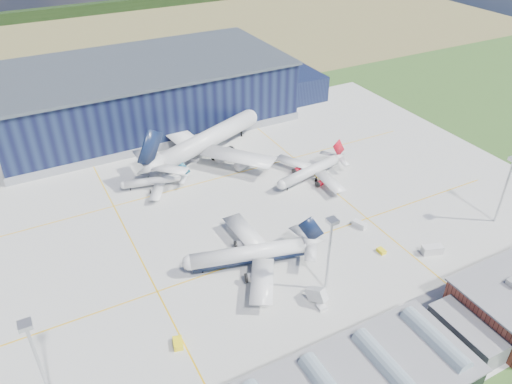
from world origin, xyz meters
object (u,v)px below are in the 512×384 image
at_px(light_mast_east, 508,180).
at_px(gse_cart_b, 195,160).
at_px(gse_van_a, 432,250).
at_px(gse_van_b, 359,224).
at_px(car_b, 446,298).
at_px(gse_tug_a, 178,343).
at_px(airliner_widebody, 208,131).
at_px(airliner_red, 310,167).
at_px(airliner_regional, 152,178).
at_px(gse_tug_b, 381,251).
at_px(light_mast_center, 330,244).
at_px(light_mast_west, 34,350).
at_px(airliner_navy, 248,247).
at_px(hangar, 149,95).
at_px(airstair, 316,297).

relative_size(light_mast_east, gse_cart_b, 8.50).
bearing_deg(gse_van_a, gse_cart_b, 45.38).
relative_size(gse_van_a, gse_cart_b, 2.22).
bearing_deg(light_mast_east, gse_van_b, 156.25).
relative_size(gse_van_b, car_b, 1.11).
distance_m(gse_tug_a, car_b, 69.37).
bearing_deg(car_b, gse_tug_a, 52.64).
relative_size(airliner_widebody, gse_van_a, 10.62).
height_order(airliner_red, gse_van_b, airliner_red).
relative_size(light_mast_east, airliner_regional, 0.91).
distance_m(airliner_red, gse_tug_b, 44.24).
relative_size(light_mast_center, airliner_regional, 0.91).
xyz_separation_m(light_mast_center, airliner_widebody, (2.14, 82.84, -5.01)).
distance_m(light_mast_center, gse_tug_a, 43.91).
height_order(gse_van_b, gse_cart_b, gse_van_b).
bearing_deg(light_mast_west, gse_tug_a, 1.24).
distance_m(airliner_navy, airliner_red, 50.57).
relative_size(light_mast_west, gse_van_a, 3.82).
height_order(hangar, gse_tug_b, hangar).
bearing_deg(airstair, airliner_widebody, 67.68).
xyz_separation_m(light_mast_center, airstair, (-4.96, -2.98, -13.69)).
bearing_deg(gse_tug_b, hangar, 103.07).
bearing_deg(gse_tug_a, light_mast_center, 12.86).
bearing_deg(car_b, airliner_regional, 7.83).
height_order(light_mast_east, airliner_widebody, light_mast_east).
distance_m(gse_van_a, car_b, 18.61).
relative_size(airliner_navy, airliner_regional, 1.64).
height_order(airliner_widebody, gse_cart_b, airliner_widebody).
xyz_separation_m(hangar, airliner_regional, (-17.41, -54.80, -7.51)).
bearing_deg(gse_van_a, gse_van_b, 47.66).
xyz_separation_m(gse_van_a, gse_cart_b, (-40.25, 83.14, -0.73)).
bearing_deg(airstair, airliner_regional, 87.47).
bearing_deg(car_b, gse_tug_b, -15.49).
bearing_deg(car_b, light_mast_east, -87.32).
bearing_deg(airliner_widebody, airliner_regional, -178.03).
xyz_separation_m(gse_tug_b, gse_van_b, (1.99, 12.92, 0.42)).
bearing_deg(gse_tug_b, airliner_red, 84.51).
height_order(airliner_red, car_b, airliner_red).
relative_size(gse_tug_a, gse_van_b, 0.83).
bearing_deg(airliner_widebody, light_mast_west, -154.73).
xyz_separation_m(airliner_widebody, gse_cart_b, (-6.73, -2.15, -9.84)).
bearing_deg(light_mast_east, car_b, -155.53).
bearing_deg(light_mast_center, light_mast_west, 180.00).
xyz_separation_m(light_mast_center, gse_van_b, (24.93, 17.63, -14.44)).
bearing_deg(gse_van_b, light_mast_east, -43.47).
bearing_deg(airliner_widebody, airstair, -118.41).
xyz_separation_m(airliner_navy, car_b, (39.38, -36.00, -6.11)).
relative_size(hangar, gse_cart_b, 53.57).
bearing_deg(gse_van_b, gse_tug_b, -118.46).
bearing_deg(gse_cart_b, car_b, -109.92).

